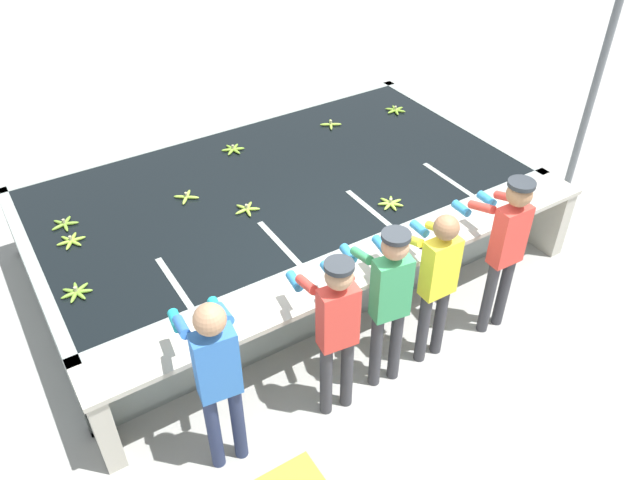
# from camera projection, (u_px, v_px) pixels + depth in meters

# --- Properties ---
(ground_plane) EXTENTS (80.00, 80.00, 0.00)m
(ground_plane) POSITION_uv_depth(u_px,v_px,m) (378.00, 345.00, 6.23)
(ground_plane) COLOR #999993
(ground_plane) RESTS_ON ground
(wash_tank) EXTENTS (5.45, 3.02, 0.89)m
(wash_tank) POSITION_uv_depth(u_px,v_px,m) (280.00, 214.00, 7.26)
(wash_tank) COLOR gray
(wash_tank) RESTS_ON ground
(work_ledge) EXTENTS (5.45, 0.45, 0.89)m
(work_ledge) POSITION_uv_depth(u_px,v_px,m) (367.00, 283.00, 5.98)
(work_ledge) COLOR #B7B2A3
(work_ledge) RESTS_ON ground
(worker_0) EXTENTS (0.46, 0.74, 1.74)m
(worker_0) POSITION_uv_depth(u_px,v_px,m) (217.00, 372.00, 4.60)
(worker_0) COLOR navy
(worker_0) RESTS_ON ground
(worker_1) EXTENTS (0.46, 0.74, 1.68)m
(worker_1) POSITION_uv_depth(u_px,v_px,m) (336.00, 323.00, 5.04)
(worker_1) COLOR #38383D
(worker_1) RESTS_ON ground
(worker_2) EXTENTS (0.48, 0.74, 1.72)m
(worker_2) POSITION_uv_depth(u_px,v_px,m) (389.00, 294.00, 5.27)
(worker_2) COLOR #38383D
(worker_2) RESTS_ON ground
(worker_3) EXTENTS (0.41, 0.72, 1.66)m
(worker_3) POSITION_uv_depth(u_px,v_px,m) (436.00, 275.00, 5.54)
(worker_3) COLOR #38383D
(worker_3) RESTS_ON ground
(worker_4) EXTENTS (0.42, 0.73, 1.75)m
(worker_4) POSITION_uv_depth(u_px,v_px,m) (505.00, 242.00, 5.80)
(worker_4) COLOR #38383D
(worker_4) RESTS_ON ground
(banana_bunch_floating_0) EXTENTS (0.27, 0.28, 0.08)m
(banana_bunch_floating_0) POSITION_uv_depth(u_px,v_px,m) (391.00, 203.00, 6.61)
(banana_bunch_floating_0) COLOR #93BC3D
(banana_bunch_floating_0) RESTS_ON wash_tank
(banana_bunch_floating_1) EXTENTS (0.24, 0.24, 0.08)m
(banana_bunch_floating_1) POSITION_uv_depth(u_px,v_px,m) (186.00, 197.00, 6.70)
(banana_bunch_floating_1) COLOR #9EC642
(banana_bunch_floating_1) RESTS_ON wash_tank
(banana_bunch_floating_2) EXTENTS (0.27, 0.28, 0.08)m
(banana_bunch_floating_2) POSITION_uv_depth(u_px,v_px,m) (247.00, 209.00, 6.52)
(banana_bunch_floating_2) COLOR #93BC3D
(banana_bunch_floating_2) RESTS_ON wash_tank
(banana_bunch_floating_3) EXTENTS (0.28, 0.28, 0.08)m
(banana_bunch_floating_3) POSITION_uv_depth(u_px,v_px,m) (233.00, 149.00, 7.52)
(banana_bunch_floating_3) COLOR #7FAD33
(banana_bunch_floating_3) RESTS_ON wash_tank
(banana_bunch_floating_4) EXTENTS (0.28, 0.27, 0.08)m
(banana_bunch_floating_4) POSITION_uv_depth(u_px,v_px,m) (395.00, 110.00, 8.36)
(banana_bunch_floating_4) COLOR #7FAD33
(banana_bunch_floating_4) RESTS_ON wash_tank
(banana_bunch_floating_5) EXTENTS (0.28, 0.27, 0.08)m
(banana_bunch_floating_5) POSITION_uv_depth(u_px,v_px,m) (71.00, 241.00, 6.09)
(banana_bunch_floating_5) COLOR #8CB738
(banana_bunch_floating_5) RESTS_ON wash_tank
(banana_bunch_floating_6) EXTENTS (0.28, 0.28, 0.08)m
(banana_bunch_floating_6) POSITION_uv_depth(u_px,v_px,m) (76.00, 292.00, 5.51)
(banana_bunch_floating_6) COLOR #75A333
(banana_bunch_floating_6) RESTS_ON wash_tank
(banana_bunch_floating_7) EXTENTS (0.28, 0.27, 0.08)m
(banana_bunch_floating_7) POSITION_uv_depth(u_px,v_px,m) (64.00, 224.00, 6.32)
(banana_bunch_floating_7) COLOR #75A333
(banana_bunch_floating_7) RESTS_ON wash_tank
(banana_bunch_floating_8) EXTENTS (0.26, 0.26, 0.08)m
(banana_bunch_floating_8) POSITION_uv_depth(u_px,v_px,m) (331.00, 124.00, 8.03)
(banana_bunch_floating_8) COLOR #93BC3D
(banana_bunch_floating_8) RESTS_ON wash_tank
(knife_0) EXTENTS (0.35, 0.09, 0.02)m
(knife_0) POSITION_uv_depth(u_px,v_px,m) (428.00, 243.00, 6.08)
(knife_0) COLOR silver
(knife_0) RESTS_ON work_ledge
(support_post_right) EXTENTS (0.09, 0.09, 3.20)m
(support_post_right) POSITION_uv_depth(u_px,v_px,m) (595.00, 85.00, 7.32)
(support_post_right) COLOR slate
(support_post_right) RESTS_ON ground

